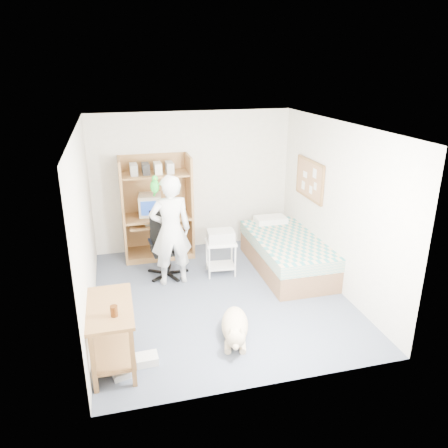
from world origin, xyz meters
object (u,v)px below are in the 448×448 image
object	(u,v)px
dog	(235,327)
printer_cart	(221,252)
person	(171,231)
side_desk	(111,326)
computer_hutch	(157,212)
bed	(286,253)
office_chair	(166,253)

from	to	relation	value
dog	printer_cart	world-z (taller)	printer_cart
person	printer_cart	bearing A→B (deg)	-176.83
person	dog	bearing A→B (deg)	103.45
dog	side_desk	bearing A→B (deg)	-161.03
printer_cart	computer_hutch	bearing A→B (deg)	136.54
bed	office_chair	bearing A→B (deg)	171.20
bed	person	size ratio (longest dim) A/B	1.16
computer_hutch	dog	xyz separation A→B (m)	(0.62, -2.83, -0.65)
computer_hutch	person	world-z (taller)	computer_hutch
bed	office_chair	xyz separation A→B (m)	(-1.97, 0.30, 0.09)
printer_cart	bed	bearing A→B (deg)	0.08
side_desk	office_chair	world-z (taller)	office_chair
office_chair	printer_cart	world-z (taller)	office_chair
computer_hutch	bed	distance (m)	2.35
bed	person	world-z (taller)	person
bed	printer_cart	xyz separation A→B (m)	(-1.10, 0.10, 0.09)
computer_hutch	dog	distance (m)	2.97
side_desk	person	xyz separation A→B (m)	(0.94, 1.81, 0.38)
computer_hutch	person	distance (m)	1.13
dog	computer_hutch	bearing A→B (deg)	117.21
side_desk	printer_cart	xyz separation A→B (m)	(1.75, 1.92, -0.11)
bed	office_chair	world-z (taller)	office_chair
side_desk	printer_cart	distance (m)	2.60
bed	side_desk	xyz separation A→B (m)	(-2.85, -1.82, 0.21)
office_chair	person	xyz separation A→B (m)	(0.05, -0.31, 0.50)
computer_hutch	office_chair	bearing A→B (deg)	-87.71
computer_hutch	dog	bearing A→B (deg)	-77.56
bed	person	bearing A→B (deg)	-179.92
person	dog	world-z (taller)	person
computer_hutch	side_desk	distance (m)	3.08
dog	printer_cart	bearing A→B (deg)	96.18
computer_hutch	printer_cart	distance (m)	1.43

